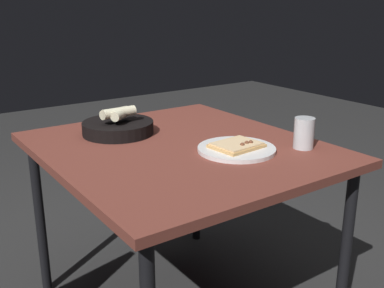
{
  "coord_description": "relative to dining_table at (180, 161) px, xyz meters",
  "views": [
    {
      "loc": [
        0.88,
        1.33,
        1.22
      ],
      "look_at": [
        -0.01,
        0.06,
        0.73
      ],
      "focal_mm": 42.96,
      "sensor_mm": 36.0,
      "label": 1
    }
  ],
  "objects": [
    {
      "name": "beer_glass",
      "position": [
        -0.34,
        0.28,
        0.11
      ],
      "size": [
        0.07,
        0.07,
        0.11
      ],
      "color": "silver",
      "rests_on": "dining_table"
    },
    {
      "name": "pizza_plate",
      "position": [
        -0.12,
        0.17,
        0.07
      ],
      "size": [
        0.27,
        0.27,
        0.04
      ],
      "color": "white",
      "rests_on": "dining_table"
    },
    {
      "name": "bread_basket",
      "position": [
        0.12,
        -0.26,
        0.09
      ],
      "size": [
        0.28,
        0.28,
        0.11
      ],
      "color": "black",
      "rests_on": "dining_table"
    },
    {
      "name": "dining_table",
      "position": [
        0.0,
        0.0,
        0.0
      ],
      "size": [
        0.92,
        1.04,
        0.72
      ],
      "color": "brown",
      "rests_on": "ground"
    }
  ]
}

